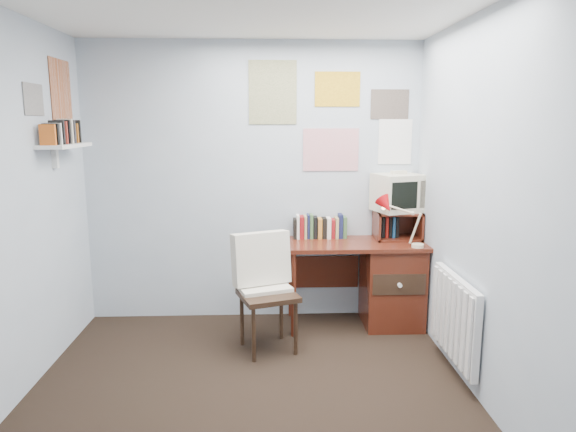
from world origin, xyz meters
name	(u,v)px	position (x,y,z in m)	size (l,w,h in m)	color
ground	(248,420)	(0.00, 0.00, 0.00)	(3.50, 3.50, 0.00)	black
back_wall	(253,183)	(0.00, 1.75, 1.25)	(3.00, 0.02, 2.50)	#B1BDCB
right_wall	(504,218)	(1.50, 0.00, 1.25)	(0.02, 3.50, 2.50)	#B1BDCB
desk	(385,280)	(1.17, 1.48, 0.41)	(1.20, 0.55, 0.76)	#552013
desk_chair	(268,296)	(0.13, 0.99, 0.45)	(0.46, 0.44, 0.90)	black
desk_lamp	(419,225)	(1.39, 1.27, 0.95)	(0.26, 0.22, 0.37)	red
tv_riser	(397,225)	(1.29, 1.59, 0.89)	(0.40, 0.30, 0.25)	#552013
crt_tv	(398,191)	(1.29, 1.61, 1.19)	(0.38, 0.35, 0.36)	beige
book_row	(326,226)	(0.66, 1.66, 0.87)	(0.60, 0.14, 0.22)	#552013
radiator	(455,318)	(1.46, 0.55, 0.42)	(0.09, 0.80, 0.60)	white
wall_shelf	(65,146)	(-1.40, 1.10, 1.62)	(0.20, 0.62, 0.24)	white
posters_back	(331,116)	(0.70, 1.74, 1.85)	(1.20, 0.01, 0.90)	white
posters_left	(48,94)	(-1.49, 1.10, 2.00)	(0.01, 0.70, 0.60)	white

